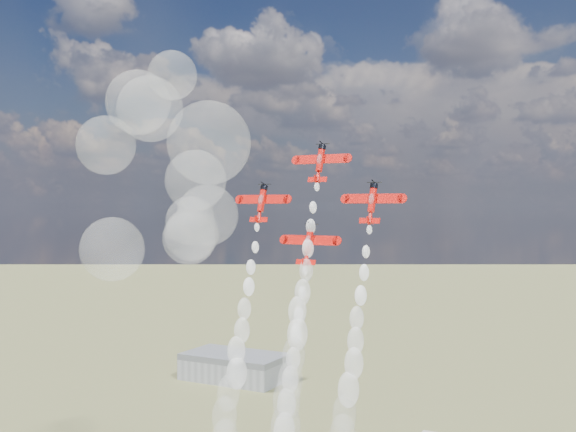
# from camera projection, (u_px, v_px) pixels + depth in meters

# --- Properties ---
(hangar) EXTENTS (50.00, 28.00, 13.00)m
(hangar) POSITION_uv_depth(u_px,v_px,m) (235.00, 366.00, 334.35)
(hangar) COLOR gray
(hangar) RESTS_ON ground
(plane_lead) EXTENTS (11.59, 4.81, 8.05)m
(plane_lead) POSITION_uv_depth(u_px,v_px,m) (320.00, 162.00, 135.99)
(plane_lead) COLOR red
(plane_lead) RESTS_ON ground
(plane_left) EXTENTS (11.59, 4.81, 8.05)m
(plane_left) POSITION_uv_depth(u_px,v_px,m) (262.00, 202.00, 139.52)
(plane_left) COLOR red
(plane_left) RESTS_ON ground
(plane_right) EXTENTS (11.59, 4.81, 8.05)m
(plane_right) POSITION_uv_depth(u_px,v_px,m) (372.00, 202.00, 128.09)
(plane_right) COLOR red
(plane_right) RESTS_ON ground
(plane_slot) EXTENTS (11.59, 4.81, 8.05)m
(plane_slot) POSITION_uv_depth(u_px,v_px,m) (309.00, 244.00, 131.63)
(plane_slot) COLOR red
(plane_slot) RESTS_ON ground
(smoke_trail_lead) EXTENTS (5.31, 17.13, 47.41)m
(smoke_trail_lead) POSITION_uv_depth(u_px,v_px,m) (292.00, 372.00, 125.17)
(smoke_trail_lead) COLOR white
(smoke_trail_lead) RESTS_ON plane_lead
(smoke_trail_left) EXTENTS (5.35, 17.18, 47.56)m
(smoke_trail_left) POSITION_uv_depth(u_px,v_px,m) (228.00, 410.00, 128.82)
(smoke_trail_left) COLOR white
(smoke_trail_left) RESTS_ON plane_left
(smoke_trail_right) EXTENTS (5.58, 17.32, 47.44)m
(smoke_trail_right) POSITION_uv_depth(u_px,v_px,m) (344.00, 429.00, 117.53)
(smoke_trail_right) COLOR white
(smoke_trail_right) RESTS_ON plane_right
(drifted_smoke_cloud) EXTENTS (51.72, 34.82, 53.87)m
(drifted_smoke_cloud) POSITION_uv_depth(u_px,v_px,m) (168.00, 163.00, 165.43)
(drifted_smoke_cloud) COLOR white
(drifted_smoke_cloud) RESTS_ON ground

